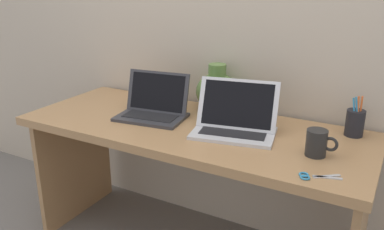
% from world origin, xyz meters
% --- Properties ---
extents(back_wall, '(4.40, 0.04, 2.40)m').
position_xyz_m(back_wall, '(0.00, 0.37, 1.20)').
color(back_wall, '#BCAD99').
rests_on(back_wall, ground).
extents(desk, '(1.64, 0.65, 0.71)m').
position_xyz_m(desk, '(0.00, 0.00, 0.57)').
color(desk, '#AD7F51').
rests_on(desk, ground).
extents(laptop_left, '(0.35, 0.26, 0.21)m').
position_xyz_m(laptop_left, '(-0.22, 0.02, 0.77)').
color(laptop_left, '#333338').
rests_on(laptop_left, desk).
extents(laptop_right, '(0.40, 0.30, 0.23)m').
position_xyz_m(laptop_right, '(0.21, 0.01, 0.77)').
color(laptop_right, silver).
rests_on(laptop_right, desk).
extents(green_vase, '(0.22, 0.22, 0.24)m').
position_xyz_m(green_vase, '(0.00, 0.27, 0.81)').
color(green_vase, '#5B843D').
rests_on(green_vase, desk).
extents(coffee_mug, '(0.12, 0.08, 0.11)m').
position_xyz_m(coffee_mug, '(0.59, -0.06, 0.76)').
color(coffee_mug, black).
rests_on(coffee_mug, desk).
extents(pen_cup, '(0.08, 0.08, 0.18)m').
position_xyz_m(pen_cup, '(0.68, 0.23, 0.77)').
color(pen_cup, black).
rests_on(pen_cup, desk).
extents(scissors, '(0.14, 0.10, 0.01)m').
position_xyz_m(scissors, '(0.62, -0.25, 0.71)').
color(scissors, '#B7B7BC').
rests_on(scissors, desk).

